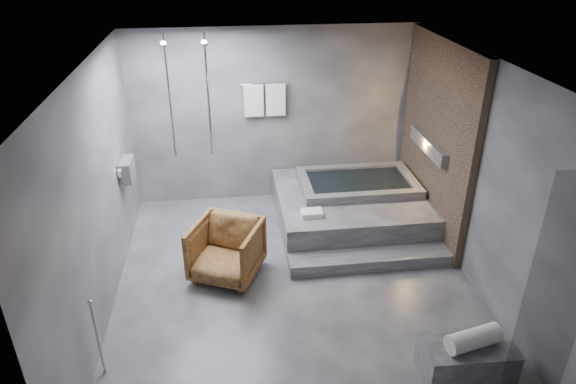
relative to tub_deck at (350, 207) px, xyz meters
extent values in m
plane|color=#333335|center=(-1.05, -1.45, -0.25)|extent=(5.00, 5.00, 0.00)
cube|color=#555558|center=(-1.05, -1.45, 2.55)|extent=(4.50, 5.00, 0.04)
cube|color=#3E3E44|center=(-1.05, 1.05, 1.15)|extent=(4.50, 0.04, 2.80)
cube|color=#3E3E44|center=(-1.05, -3.95, 1.15)|extent=(4.50, 0.04, 2.80)
cube|color=#3E3E44|center=(-3.30, -1.45, 1.15)|extent=(0.04, 5.00, 2.80)
cube|color=#3E3E44|center=(1.20, -1.45, 1.15)|extent=(0.04, 5.00, 2.80)
cube|color=#896A50|center=(1.14, -0.20, 1.15)|extent=(0.10, 2.40, 2.78)
cube|color=#FF9938|center=(1.06, -0.20, 1.05)|extent=(0.14, 1.20, 0.20)
cube|color=gray|center=(-3.21, -0.05, 0.85)|extent=(0.16, 0.42, 0.30)
imported|color=beige|center=(-3.20, -0.15, 0.80)|extent=(0.08, 0.08, 0.21)
imported|color=beige|center=(-3.20, 0.05, 0.78)|extent=(0.07, 0.07, 0.15)
cylinder|color=silver|center=(-2.05, 0.60, 1.65)|extent=(0.04, 0.04, 1.80)
cylinder|color=silver|center=(-2.60, 0.60, 1.65)|extent=(0.04, 0.04, 1.80)
cylinder|color=silver|center=(-1.20, 0.99, 1.70)|extent=(0.75, 0.02, 0.02)
cube|color=white|center=(-1.37, 0.97, 1.45)|extent=(0.30, 0.06, 0.50)
cube|color=white|center=(-1.03, 0.97, 1.45)|extent=(0.30, 0.06, 0.50)
cylinder|color=silver|center=(-3.20, -2.65, 0.20)|extent=(0.04, 0.04, 0.90)
cube|color=black|center=(0.60, -3.90, 1.10)|extent=(0.55, 0.01, 2.60)
cube|color=#38383B|center=(0.00, 0.00, 0.00)|extent=(2.20, 2.00, 0.50)
cube|color=#38383B|center=(0.00, -1.18, -0.16)|extent=(2.20, 0.36, 0.18)
cube|color=#373739|center=(0.45, -3.15, -0.05)|extent=(0.91, 0.52, 0.40)
imported|color=#442711|center=(-1.91, -1.13, 0.13)|extent=(1.09, 1.10, 0.76)
cylinder|color=white|center=(0.46, -3.18, 0.25)|extent=(0.59, 0.32, 0.20)
cube|color=silver|center=(-0.71, -0.60, 0.29)|extent=(0.30, 0.22, 0.08)
camera|label=1|loc=(-1.82, -6.71, 3.82)|focal=32.00mm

